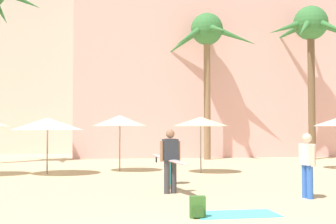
{
  "coord_description": "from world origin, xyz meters",
  "views": [
    {
      "loc": [
        -1.52,
        -6.47,
        1.69
      ],
      "look_at": [
        -0.01,
        4.28,
        2.14
      ],
      "focal_mm": 48.57,
      "sensor_mm": 36.0,
      "label": 1
    }
  ],
  "objects_px": {
    "palm_tree_far_left": "(311,32)",
    "backpack": "(198,207)",
    "person_far_right": "(170,159)",
    "palm_tree_left": "(207,39)",
    "person_near_left": "(307,163)",
    "cafe_umbrella_0": "(120,121)",
    "beach_towel": "(236,214)",
    "person_mid_center": "(170,155)",
    "cafe_umbrella_3": "(48,124)",
    "cafe_umbrella_5": "(201,122)"
  },
  "relations": [
    {
      "from": "cafe_umbrella_0",
      "to": "person_far_right",
      "type": "distance_m",
      "value": 6.94
    },
    {
      "from": "cafe_umbrella_3",
      "to": "backpack",
      "type": "distance_m",
      "value": 10.33
    },
    {
      "from": "palm_tree_far_left",
      "to": "beach_towel",
      "type": "distance_m",
      "value": 20.5
    },
    {
      "from": "cafe_umbrella_5",
      "to": "beach_towel",
      "type": "relative_size",
      "value": 1.34
    },
    {
      "from": "beach_towel",
      "to": "cafe_umbrella_3",
      "type": "bearing_deg",
      "value": 117.83
    },
    {
      "from": "backpack",
      "to": "person_near_left",
      "type": "relative_size",
      "value": 0.26
    },
    {
      "from": "palm_tree_far_left",
      "to": "backpack",
      "type": "bearing_deg",
      "value": -121.79
    },
    {
      "from": "backpack",
      "to": "person_far_right",
      "type": "distance_m",
      "value": 3.67
    },
    {
      "from": "palm_tree_left",
      "to": "cafe_umbrella_3",
      "type": "bearing_deg",
      "value": -135.46
    },
    {
      "from": "palm_tree_left",
      "to": "backpack",
      "type": "height_order",
      "value": "palm_tree_left"
    },
    {
      "from": "cafe_umbrella_0",
      "to": "palm_tree_far_left",
      "type": "bearing_deg",
      "value": 29.03
    },
    {
      "from": "palm_tree_far_left",
      "to": "person_mid_center",
      "type": "distance_m",
      "value": 16.51
    },
    {
      "from": "cafe_umbrella_5",
      "to": "person_mid_center",
      "type": "distance_m",
      "value": 4.25
    },
    {
      "from": "palm_tree_left",
      "to": "person_mid_center",
      "type": "bearing_deg",
      "value": -108.33
    },
    {
      "from": "palm_tree_left",
      "to": "beach_towel",
      "type": "distance_m",
      "value": 18.9
    },
    {
      "from": "backpack",
      "to": "person_mid_center",
      "type": "height_order",
      "value": "person_mid_center"
    },
    {
      "from": "beach_towel",
      "to": "person_far_right",
      "type": "relative_size",
      "value": 0.59
    },
    {
      "from": "palm_tree_left",
      "to": "person_near_left",
      "type": "height_order",
      "value": "palm_tree_left"
    },
    {
      "from": "palm_tree_far_left",
      "to": "palm_tree_left",
      "type": "bearing_deg",
      "value": 173.75
    },
    {
      "from": "cafe_umbrella_3",
      "to": "beach_towel",
      "type": "xyz_separation_m",
      "value": [
        4.82,
        -9.13,
        -1.95
      ]
    },
    {
      "from": "person_near_left",
      "to": "beach_towel",
      "type": "bearing_deg",
      "value": -152.0
    },
    {
      "from": "palm_tree_far_left",
      "to": "cafe_umbrella_5",
      "type": "distance_m",
      "value": 12.52
    },
    {
      "from": "cafe_umbrella_3",
      "to": "backpack",
      "type": "relative_size",
      "value": 6.54
    },
    {
      "from": "cafe_umbrella_5",
      "to": "backpack",
      "type": "relative_size",
      "value": 5.35
    },
    {
      "from": "cafe_umbrella_0",
      "to": "person_near_left",
      "type": "distance_m",
      "value": 9.42
    },
    {
      "from": "backpack",
      "to": "person_far_right",
      "type": "height_order",
      "value": "person_far_right"
    },
    {
      "from": "palm_tree_far_left",
      "to": "backpack",
      "type": "height_order",
      "value": "palm_tree_far_left"
    },
    {
      "from": "cafe_umbrella_0",
      "to": "person_mid_center",
      "type": "height_order",
      "value": "cafe_umbrella_0"
    },
    {
      "from": "palm_tree_left",
      "to": "person_near_left",
      "type": "bearing_deg",
      "value": -93.6
    },
    {
      "from": "palm_tree_far_left",
      "to": "palm_tree_left",
      "type": "xyz_separation_m",
      "value": [
        -6.18,
        0.68,
        -0.41
      ]
    },
    {
      "from": "cafe_umbrella_3",
      "to": "backpack",
      "type": "xyz_separation_m",
      "value": [
        3.98,
        -9.37,
        -1.75
      ]
    },
    {
      "from": "palm_tree_left",
      "to": "cafe_umbrella_0",
      "type": "distance_m",
      "value": 10.21
    },
    {
      "from": "person_near_left",
      "to": "cafe_umbrella_3",
      "type": "bearing_deg",
      "value": 125.05
    },
    {
      "from": "cafe_umbrella_3",
      "to": "person_far_right",
      "type": "distance_m",
      "value": 7.07
    },
    {
      "from": "cafe_umbrella_0",
      "to": "cafe_umbrella_3",
      "type": "relative_size",
      "value": 0.85
    },
    {
      "from": "cafe_umbrella_3",
      "to": "cafe_umbrella_5",
      "type": "xyz_separation_m",
      "value": [
        6.02,
        -0.17,
        0.1
      ]
    },
    {
      "from": "palm_tree_far_left",
      "to": "person_far_right",
      "type": "bearing_deg",
      "value": -128.38
    },
    {
      "from": "beach_towel",
      "to": "backpack",
      "type": "distance_m",
      "value": 0.89
    },
    {
      "from": "person_near_left",
      "to": "palm_tree_far_left",
      "type": "bearing_deg",
      "value": 54.26
    },
    {
      "from": "person_far_right",
      "to": "palm_tree_left",
      "type": "bearing_deg",
      "value": 146.15
    },
    {
      "from": "person_near_left",
      "to": "palm_tree_left",
      "type": "bearing_deg",
      "value": 76.66
    },
    {
      "from": "palm_tree_far_left",
      "to": "cafe_umbrella_0",
      "type": "distance_m",
      "value": 14.28
    },
    {
      "from": "beach_towel",
      "to": "backpack",
      "type": "relative_size",
      "value": 4.0
    },
    {
      "from": "cafe_umbrella_0",
      "to": "beach_towel",
      "type": "bearing_deg",
      "value": -78.81
    },
    {
      "from": "beach_towel",
      "to": "person_mid_center",
      "type": "xyz_separation_m",
      "value": [
        -0.58,
        5.27,
        0.92
      ]
    },
    {
      "from": "cafe_umbrella_3",
      "to": "beach_towel",
      "type": "distance_m",
      "value": 10.5
    },
    {
      "from": "cafe_umbrella_5",
      "to": "person_mid_center",
      "type": "bearing_deg",
      "value": -115.82
    },
    {
      "from": "beach_towel",
      "to": "backpack",
      "type": "xyz_separation_m",
      "value": [
        -0.84,
        -0.25,
        0.19
      ]
    },
    {
      "from": "person_near_left",
      "to": "backpack",
      "type": "bearing_deg",
      "value": -156.73
    },
    {
      "from": "cafe_umbrella_3",
      "to": "palm_tree_far_left",
      "type": "bearing_deg",
      "value": 27.18
    }
  ]
}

